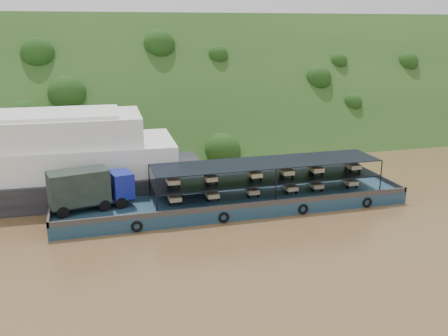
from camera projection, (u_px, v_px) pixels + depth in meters
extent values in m
plane|color=brown|center=(251.00, 204.00, 51.24)|extent=(160.00, 160.00, 0.00)
cube|color=#1B3814|center=(182.00, 134.00, 84.57)|extent=(140.00, 39.60, 39.60)
cube|color=#15314C|center=(233.00, 202.00, 49.94)|extent=(35.00, 7.00, 1.20)
cube|color=#592D19|center=(224.00, 184.00, 52.86)|extent=(35.00, 0.20, 0.50)
cube|color=#592D19|center=(244.00, 206.00, 46.56)|extent=(35.00, 0.20, 0.50)
cube|color=#592D19|center=(386.00, 180.00, 54.27)|extent=(0.20, 7.00, 0.50)
cube|color=#592D19|center=(50.00, 211.00, 45.15)|extent=(0.20, 7.00, 0.50)
torus|color=black|center=(137.00, 227.00, 44.05)|extent=(1.06, 0.26, 1.06)
torus|color=black|center=(224.00, 217.00, 46.14)|extent=(1.06, 0.26, 1.06)
torus|color=black|center=(303.00, 209.00, 48.24)|extent=(1.06, 0.26, 1.06)
torus|color=black|center=(367.00, 203.00, 50.08)|extent=(1.06, 0.26, 1.06)
cylinder|color=black|center=(63.00, 212.00, 44.11)|extent=(1.16, 0.60, 1.10)
cylinder|color=black|center=(58.00, 204.00, 46.08)|extent=(1.16, 0.60, 1.10)
cylinder|color=black|center=(105.00, 205.00, 45.78)|extent=(1.16, 0.60, 1.10)
cylinder|color=black|center=(98.00, 198.00, 47.75)|extent=(1.16, 0.60, 1.10)
cylinder|color=black|center=(121.00, 203.00, 46.47)|extent=(1.16, 0.60, 1.10)
cylinder|color=black|center=(114.00, 196.00, 48.44)|extent=(1.16, 0.60, 1.10)
cube|color=black|center=(92.00, 202.00, 46.33)|extent=(7.81, 3.90, 0.22)
cube|color=navy|center=(121.00, 184.00, 47.26)|extent=(2.37, 2.97, 2.42)
cube|color=black|center=(131.00, 178.00, 47.56)|extent=(0.52, 2.17, 0.99)
cube|color=black|center=(79.00, 187.00, 45.40)|extent=(5.71, 3.67, 3.08)
cube|color=black|center=(267.00, 178.00, 50.24)|extent=(23.00, 5.00, 0.12)
cube|color=black|center=(267.00, 162.00, 49.80)|extent=(23.00, 5.00, 0.08)
cylinder|color=black|center=(157.00, 196.00, 44.92)|extent=(0.12, 0.12, 3.30)
cylinder|color=black|center=(149.00, 180.00, 49.55)|extent=(0.12, 0.12, 3.30)
cylinder|color=black|center=(276.00, 186.00, 47.93)|extent=(0.12, 0.12, 3.30)
cylinder|color=black|center=(258.00, 172.00, 52.56)|extent=(0.12, 0.12, 3.30)
cylinder|color=black|center=(381.00, 176.00, 50.95)|extent=(0.12, 0.12, 3.30)
cylinder|color=black|center=(356.00, 164.00, 55.58)|extent=(0.12, 0.12, 3.30)
cylinder|color=black|center=(172.00, 196.00, 49.11)|extent=(0.12, 0.52, 0.52)
cylinder|color=black|center=(170.00, 203.00, 47.31)|extent=(0.14, 0.52, 0.52)
cylinder|color=black|center=(181.00, 202.00, 47.57)|extent=(0.14, 0.52, 0.52)
cube|color=beige|center=(175.00, 198.00, 47.67)|extent=(1.15, 1.50, 0.44)
cube|color=#B6290C|center=(172.00, 192.00, 48.69)|extent=(0.55, 0.80, 0.80)
cube|color=#B6290C|center=(173.00, 188.00, 48.36)|extent=(0.50, 0.10, 0.10)
cylinder|color=black|center=(209.00, 193.00, 50.08)|extent=(0.12, 0.52, 0.52)
cylinder|color=black|center=(208.00, 199.00, 48.28)|extent=(0.14, 0.52, 0.52)
cylinder|color=black|center=(218.00, 198.00, 48.54)|extent=(0.14, 0.52, 0.52)
cube|color=beige|center=(212.00, 194.00, 48.64)|extent=(1.15, 1.50, 0.44)
cube|color=red|center=(209.00, 189.00, 49.66)|extent=(0.55, 0.80, 0.80)
cube|color=red|center=(210.00, 185.00, 49.34)|extent=(0.50, 0.10, 0.10)
cylinder|color=black|center=(248.00, 190.00, 51.16)|extent=(0.12, 0.52, 0.52)
cylinder|color=black|center=(249.00, 196.00, 49.36)|extent=(0.14, 0.52, 0.52)
cylinder|color=black|center=(258.00, 195.00, 49.63)|extent=(0.14, 0.52, 0.52)
cube|color=tan|center=(252.00, 191.00, 49.73)|extent=(1.15, 1.50, 0.44)
cube|color=red|center=(249.00, 186.00, 50.74)|extent=(0.55, 0.80, 0.80)
cube|color=red|center=(249.00, 182.00, 50.42)|extent=(0.50, 0.10, 0.10)
cylinder|color=black|center=(285.00, 186.00, 52.24)|extent=(0.12, 0.52, 0.52)
cylinder|color=black|center=(287.00, 192.00, 50.44)|extent=(0.14, 0.52, 0.52)
cylinder|color=black|center=(296.00, 191.00, 50.71)|extent=(0.14, 0.52, 0.52)
cube|color=beige|center=(290.00, 187.00, 50.81)|extent=(1.15, 1.50, 0.44)
cube|color=red|center=(286.00, 182.00, 51.82)|extent=(0.55, 0.80, 0.80)
cube|color=red|center=(287.00, 178.00, 51.50)|extent=(0.50, 0.10, 0.10)
cylinder|color=black|center=(310.00, 184.00, 52.99)|extent=(0.12, 0.52, 0.52)
cylinder|color=black|center=(313.00, 190.00, 51.19)|extent=(0.14, 0.52, 0.52)
cylinder|color=black|center=(322.00, 189.00, 51.46)|extent=(0.14, 0.52, 0.52)
cube|color=tan|center=(316.00, 185.00, 51.56)|extent=(1.15, 1.50, 0.44)
cube|color=#B3210B|center=(311.00, 180.00, 52.57)|extent=(0.55, 0.80, 0.80)
cube|color=#B3210B|center=(312.00, 176.00, 52.25)|extent=(0.50, 0.10, 0.10)
cylinder|color=black|center=(343.00, 181.00, 54.03)|extent=(0.12, 0.52, 0.52)
cylinder|color=black|center=(348.00, 186.00, 52.24)|extent=(0.14, 0.52, 0.52)
cylinder|color=black|center=(356.00, 185.00, 52.50)|extent=(0.14, 0.52, 0.52)
cube|color=#CABD8F|center=(350.00, 182.00, 52.60)|extent=(1.15, 1.50, 0.44)
cube|color=red|center=(345.00, 177.00, 53.62)|extent=(0.55, 0.80, 0.80)
cube|color=red|center=(346.00, 173.00, 53.29)|extent=(0.50, 0.10, 0.10)
cylinder|color=black|center=(170.00, 180.00, 48.60)|extent=(0.12, 0.52, 0.52)
cylinder|color=black|center=(168.00, 186.00, 46.81)|extent=(0.14, 0.52, 0.52)
cylinder|color=black|center=(179.00, 185.00, 47.07)|extent=(0.14, 0.52, 0.52)
cube|color=#C2AD89|center=(173.00, 181.00, 47.17)|extent=(1.15, 1.50, 0.44)
cube|color=#AC0B1A|center=(171.00, 176.00, 48.18)|extent=(0.55, 0.80, 0.80)
cube|color=#AC0B1A|center=(171.00, 171.00, 47.86)|extent=(0.50, 0.10, 0.10)
cylinder|color=black|center=(207.00, 177.00, 49.57)|extent=(0.12, 0.52, 0.52)
cylinder|color=black|center=(206.00, 183.00, 47.77)|extent=(0.14, 0.52, 0.52)
cylinder|color=black|center=(216.00, 182.00, 48.03)|extent=(0.14, 0.52, 0.52)
cube|color=#C0B288|center=(210.00, 178.00, 48.13)|extent=(1.15, 1.50, 0.44)
cube|color=navy|center=(208.00, 173.00, 49.15)|extent=(0.55, 0.80, 0.80)
cube|color=navy|center=(208.00, 168.00, 48.83)|extent=(0.50, 0.10, 0.10)
cylinder|color=black|center=(250.00, 173.00, 50.76)|extent=(0.12, 0.52, 0.52)
cylinder|color=black|center=(251.00, 179.00, 48.96)|extent=(0.14, 0.52, 0.52)
cylinder|color=black|center=(261.00, 178.00, 49.22)|extent=(0.14, 0.52, 0.52)
cube|color=beige|center=(255.00, 174.00, 49.32)|extent=(1.15, 1.50, 0.44)
cube|color=red|center=(251.00, 169.00, 50.34)|extent=(0.55, 0.80, 0.80)
cube|color=red|center=(252.00, 165.00, 50.02)|extent=(0.50, 0.10, 0.10)
cylinder|color=black|center=(281.00, 171.00, 51.64)|extent=(0.12, 0.52, 0.52)
cylinder|color=black|center=(283.00, 176.00, 49.85)|extent=(0.14, 0.52, 0.52)
cylinder|color=black|center=(292.00, 175.00, 50.11)|extent=(0.14, 0.52, 0.52)
cube|color=beige|center=(287.00, 171.00, 50.21)|extent=(1.15, 1.50, 0.44)
cube|color=#BFBA87|center=(282.00, 167.00, 51.23)|extent=(0.55, 0.80, 0.80)
cube|color=#BFBA87|center=(283.00, 163.00, 50.90)|extent=(0.50, 0.10, 0.10)
cylinder|color=black|center=(310.00, 169.00, 52.50)|extent=(0.12, 0.52, 0.52)
cylinder|color=black|center=(313.00, 174.00, 50.70)|extent=(0.14, 0.52, 0.52)
cylinder|color=black|center=(322.00, 173.00, 50.97)|extent=(0.14, 0.52, 0.52)
cube|color=beige|center=(316.00, 169.00, 51.07)|extent=(1.15, 1.50, 0.44)
cube|color=#A80B20|center=(311.00, 164.00, 52.08)|extent=(0.55, 0.80, 0.80)
cube|color=#A80B20|center=(312.00, 160.00, 51.76)|extent=(0.50, 0.10, 0.10)
cylinder|color=black|center=(346.00, 166.00, 53.62)|extent=(0.12, 0.52, 0.52)
cylinder|color=black|center=(351.00, 170.00, 51.82)|extent=(0.14, 0.52, 0.52)
cylinder|color=black|center=(359.00, 170.00, 52.09)|extent=(0.14, 0.52, 0.52)
cube|color=#C5B38B|center=(353.00, 166.00, 52.19)|extent=(1.15, 1.50, 0.44)
cube|color=tan|center=(348.00, 162.00, 53.20)|extent=(0.55, 0.80, 0.80)
cube|color=tan|center=(349.00, 158.00, 52.88)|extent=(0.50, 0.10, 0.10)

